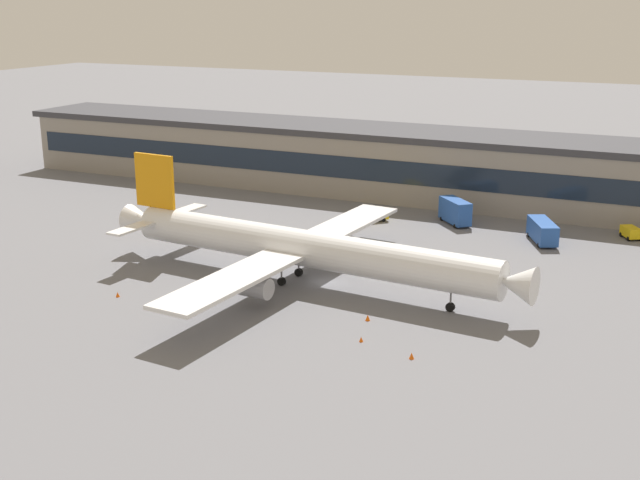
{
  "coord_description": "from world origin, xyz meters",
  "views": [
    {
      "loc": [
        42.74,
        -93.81,
        36.14
      ],
      "look_at": [
        -2.03,
        2.53,
        5.0
      ],
      "focal_mm": 46.1,
      "sensor_mm": 36.0,
      "label": 1
    }
  ],
  "objects_px": {
    "traffic_cone_2": "(118,294)",
    "belt_loader": "(370,215)",
    "baggage_tug": "(631,232)",
    "fuel_truck": "(542,230)",
    "traffic_cone_3": "(368,318)",
    "follow_me_car": "(155,184)",
    "traffic_cone_0": "(361,339)",
    "traffic_cone_1": "(412,356)",
    "airliner": "(301,247)",
    "catering_truck": "(455,210)"
  },
  "relations": [
    {
      "from": "traffic_cone_2",
      "to": "belt_loader",
      "type": "bearing_deg",
      "value": 72.08
    },
    {
      "from": "baggage_tug",
      "to": "fuel_truck",
      "type": "height_order",
      "value": "fuel_truck"
    },
    {
      "from": "traffic_cone_3",
      "to": "follow_me_car",
      "type": "bearing_deg",
      "value": 143.93
    },
    {
      "from": "traffic_cone_0",
      "to": "traffic_cone_1",
      "type": "height_order",
      "value": "traffic_cone_1"
    },
    {
      "from": "baggage_tug",
      "to": "belt_loader",
      "type": "distance_m",
      "value": 41.75
    },
    {
      "from": "traffic_cone_0",
      "to": "traffic_cone_2",
      "type": "xyz_separation_m",
      "value": [
        -33.34,
        0.17,
        0.03
      ]
    },
    {
      "from": "baggage_tug",
      "to": "traffic_cone_3",
      "type": "height_order",
      "value": "baggage_tug"
    },
    {
      "from": "airliner",
      "to": "traffic_cone_1",
      "type": "xyz_separation_m",
      "value": [
        21.13,
        -16.74,
        -4.56
      ]
    },
    {
      "from": "traffic_cone_2",
      "to": "traffic_cone_3",
      "type": "bearing_deg",
      "value": 10.55
    },
    {
      "from": "follow_me_car",
      "to": "traffic_cone_1",
      "type": "relative_size",
      "value": 6.92
    },
    {
      "from": "catering_truck",
      "to": "traffic_cone_0",
      "type": "distance_m",
      "value": 52.89
    },
    {
      "from": "airliner",
      "to": "traffic_cone_3",
      "type": "height_order",
      "value": "airliner"
    },
    {
      "from": "catering_truck",
      "to": "belt_loader",
      "type": "height_order",
      "value": "catering_truck"
    },
    {
      "from": "catering_truck",
      "to": "fuel_truck",
      "type": "bearing_deg",
      "value": -17.25
    },
    {
      "from": "belt_loader",
      "to": "traffic_cone_0",
      "type": "bearing_deg",
      "value": -69.5
    },
    {
      "from": "belt_loader",
      "to": "traffic_cone_3",
      "type": "distance_m",
      "value": 44.87
    },
    {
      "from": "baggage_tug",
      "to": "catering_truck",
      "type": "relative_size",
      "value": 0.58
    },
    {
      "from": "traffic_cone_3",
      "to": "catering_truck",
      "type": "bearing_deg",
      "value": 93.61
    },
    {
      "from": "airliner",
      "to": "traffic_cone_3",
      "type": "relative_size",
      "value": 85.59
    },
    {
      "from": "catering_truck",
      "to": "traffic_cone_3",
      "type": "xyz_separation_m",
      "value": [
        2.94,
        -46.58,
        -1.94
      ]
    },
    {
      "from": "airliner",
      "to": "traffic_cone_3",
      "type": "distance_m",
      "value": 16.31
    },
    {
      "from": "catering_truck",
      "to": "traffic_cone_1",
      "type": "relative_size",
      "value": 10.16
    },
    {
      "from": "baggage_tug",
      "to": "catering_truck",
      "type": "height_order",
      "value": "catering_truck"
    },
    {
      "from": "traffic_cone_0",
      "to": "traffic_cone_3",
      "type": "distance_m",
      "value": 6.3
    },
    {
      "from": "traffic_cone_1",
      "to": "traffic_cone_3",
      "type": "xyz_separation_m",
      "value": [
        -8.13,
        8.01,
        0.01
      ]
    },
    {
      "from": "traffic_cone_0",
      "to": "traffic_cone_2",
      "type": "bearing_deg",
      "value": 179.7
    },
    {
      "from": "fuel_truck",
      "to": "traffic_cone_0",
      "type": "relative_size",
      "value": 14.99
    },
    {
      "from": "fuel_truck",
      "to": "traffic_cone_0",
      "type": "xyz_separation_m",
      "value": [
        -10.73,
        -47.9,
        -1.59
      ]
    },
    {
      "from": "baggage_tug",
      "to": "traffic_cone_0",
      "type": "relative_size",
      "value": 7.02
    },
    {
      "from": "baggage_tug",
      "to": "catering_truck",
      "type": "bearing_deg",
      "value": -174.18
    },
    {
      "from": "baggage_tug",
      "to": "traffic_cone_2",
      "type": "relative_size",
      "value": 6.43
    },
    {
      "from": "baggage_tug",
      "to": "belt_loader",
      "type": "xyz_separation_m",
      "value": [
        -41.05,
        -7.59,
        0.07
      ]
    },
    {
      "from": "catering_truck",
      "to": "traffic_cone_2",
      "type": "height_order",
      "value": "catering_truck"
    },
    {
      "from": "baggage_tug",
      "to": "follow_me_car",
      "type": "xyz_separation_m",
      "value": [
        -88.47,
        -3.01,
        0.0
      ]
    },
    {
      "from": "catering_truck",
      "to": "fuel_truck",
      "type": "relative_size",
      "value": 0.8
    },
    {
      "from": "belt_loader",
      "to": "traffic_cone_0",
      "type": "height_order",
      "value": "belt_loader"
    },
    {
      "from": "belt_loader",
      "to": "follow_me_car",
      "type": "distance_m",
      "value": 47.65
    },
    {
      "from": "traffic_cone_0",
      "to": "baggage_tug",
      "type": "bearing_deg",
      "value": 67.36
    },
    {
      "from": "airliner",
      "to": "baggage_tug",
      "type": "relative_size",
      "value": 14.8
    },
    {
      "from": "airliner",
      "to": "traffic_cone_0",
      "type": "distance_m",
      "value": 21.33
    },
    {
      "from": "airliner",
      "to": "traffic_cone_1",
      "type": "height_order",
      "value": "airliner"
    },
    {
      "from": "baggage_tug",
      "to": "follow_me_car",
      "type": "height_order",
      "value": "same"
    },
    {
      "from": "traffic_cone_0",
      "to": "traffic_cone_1",
      "type": "distance_m",
      "value": 6.77
    },
    {
      "from": "fuel_truck",
      "to": "baggage_tug",
      "type": "bearing_deg",
      "value": 31.4
    },
    {
      "from": "baggage_tug",
      "to": "traffic_cone_1",
      "type": "height_order",
      "value": "baggage_tug"
    },
    {
      "from": "follow_me_car",
      "to": "traffic_cone_2",
      "type": "distance_m",
      "value": 61.3
    },
    {
      "from": "catering_truck",
      "to": "fuel_truck",
      "type": "xyz_separation_m",
      "value": [
        15.31,
        -4.75,
        -0.41
      ]
    },
    {
      "from": "follow_me_car",
      "to": "fuel_truck",
      "type": "bearing_deg",
      "value": -3.43
    },
    {
      "from": "belt_loader",
      "to": "traffic_cone_2",
      "type": "relative_size",
      "value": 9.29
    },
    {
      "from": "baggage_tug",
      "to": "traffic_cone_3",
      "type": "xyz_separation_m",
      "value": [
        -24.79,
        -49.4,
        -0.73
      ]
    }
  ]
}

